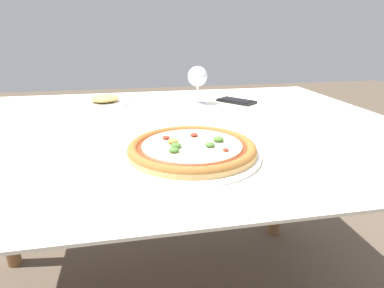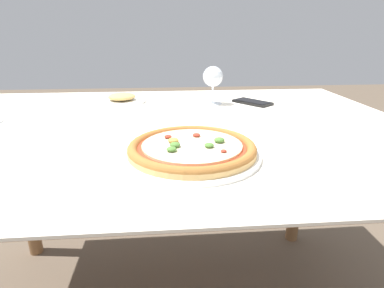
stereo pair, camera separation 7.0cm
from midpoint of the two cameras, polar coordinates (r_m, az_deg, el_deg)
name	(u,v)px [view 2 (the right image)]	position (r m, az deg, el deg)	size (l,w,h in m)	color
dining_table	(164,148)	(0.98, -2.90, -0.81)	(1.49, 1.07, 0.75)	brown
pizza_plate	(192,149)	(0.71, 2.84, -1.02)	(0.30, 0.30, 0.04)	white
wine_glass_far_left	(213,78)	(1.21, 5.45, 11.61)	(0.07, 0.07, 0.14)	silver
cell_phone	(252,102)	(1.25, 12.30, 7.26)	(0.14, 0.16, 0.01)	black
side_plate	(122,99)	(1.26, -10.79, 7.84)	(0.18, 0.18, 0.04)	white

